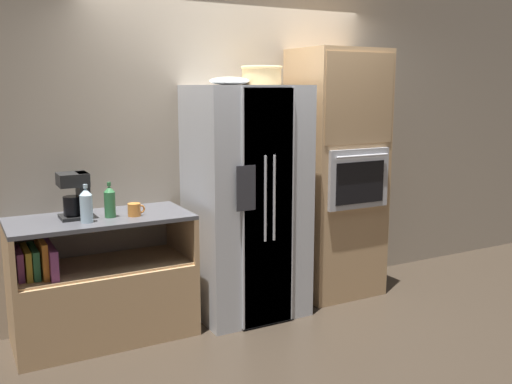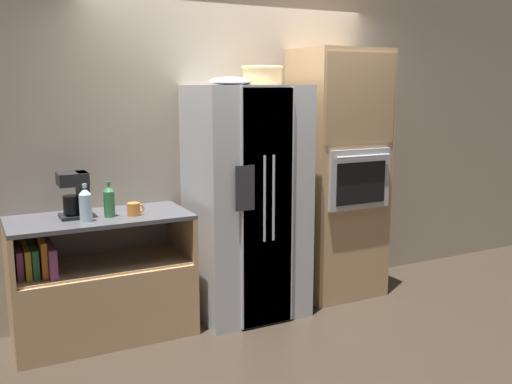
{
  "view_description": "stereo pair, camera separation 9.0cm",
  "coord_description": "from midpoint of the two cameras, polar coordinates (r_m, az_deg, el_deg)",
  "views": [
    {
      "loc": [
        -2.14,
        -3.93,
        1.83
      ],
      "look_at": [
        -0.04,
        -0.04,
        1.02
      ],
      "focal_mm": 40.0,
      "sensor_mm": 36.0,
      "label": 1
    },
    {
      "loc": [
        -2.06,
        -3.98,
        1.83
      ],
      "look_at": [
        -0.04,
        -0.04,
        1.02
      ],
      "focal_mm": 40.0,
      "sensor_mm": 36.0,
      "label": 2
    }
  ],
  "objects": [
    {
      "name": "ground_plane",
      "position": [
        4.84,
        0.73,
        -11.81
      ],
      "size": [
        20.0,
        20.0,
        0.0
      ],
      "primitive_type": "plane",
      "color": "#382D23"
    },
    {
      "name": "wall_back",
      "position": [
        4.89,
        -1.65,
        5.37
      ],
      "size": [
        12.0,
        0.06,
        2.8
      ],
      "color": "tan",
      "rests_on": "ground_plane"
    },
    {
      "name": "counter_left",
      "position": [
        4.4,
        -14.64,
        -9.76
      ],
      "size": [
        1.28,
        0.61,
        0.92
      ],
      "color": "tan",
      "rests_on": "ground_plane"
    },
    {
      "name": "refrigerator",
      "position": [
        4.57,
        -0.37,
        -1.0
      ],
      "size": [
        0.86,
        0.75,
        1.85
      ],
      "color": "silver",
      "rests_on": "ground_plane"
    },
    {
      "name": "wall_oven",
      "position": [
        5.06,
        8.66,
        1.77
      ],
      "size": [
        0.73,
        0.67,
        2.15
      ],
      "color": "tan",
      "rests_on": "ground_plane"
    },
    {
      "name": "wicker_basket",
      "position": [
        4.65,
        1.19,
        11.63
      ],
      "size": [
        0.33,
        0.33,
        0.15
      ],
      "color": "tan",
      "rests_on": "refrigerator"
    },
    {
      "name": "fruit_bowl",
      "position": [
        4.52,
        -2.07,
        11.04
      ],
      "size": [
        0.31,
        0.31,
        0.06
      ],
      "color": "white",
      "rests_on": "refrigerator"
    },
    {
      "name": "bottle_tall",
      "position": [
        4.19,
        -13.87,
        -0.86
      ],
      "size": [
        0.08,
        0.08,
        0.25
      ],
      "color": "#33723F",
      "rests_on": "counter_left"
    },
    {
      "name": "bottle_short",
      "position": [
        4.07,
        -16.08,
        -1.21
      ],
      "size": [
        0.09,
        0.09,
        0.26
      ],
      "color": "silver",
      "rests_on": "counter_left"
    },
    {
      "name": "mug",
      "position": [
        4.2,
        -11.51,
        -1.69
      ],
      "size": [
        0.13,
        0.09,
        0.09
      ],
      "color": "orange",
      "rests_on": "counter_left"
    },
    {
      "name": "coffee_maker",
      "position": [
        4.21,
        -16.94,
        -0.1
      ],
      "size": [
        0.2,
        0.2,
        0.32
      ],
      "color": "black",
      "rests_on": "counter_left"
    }
  ]
}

